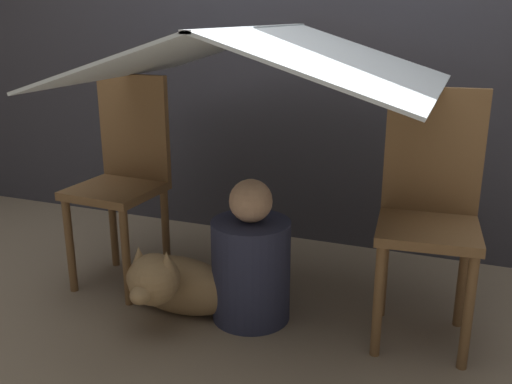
# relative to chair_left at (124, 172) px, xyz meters

# --- Properties ---
(ground_plane) EXTENTS (8.80, 8.80, 0.00)m
(ground_plane) POSITION_rel_chair_left_xyz_m (0.67, -0.28, -0.52)
(ground_plane) COLOR gray
(wall_back) EXTENTS (7.00, 0.05, 2.50)m
(wall_back) POSITION_rel_chair_left_xyz_m (0.67, 0.78, 0.73)
(wall_back) COLOR #3D3D47
(wall_back) RESTS_ON ground_plane
(chair_left) EXTENTS (0.38, 0.38, 0.95)m
(chair_left) POSITION_rel_chair_left_xyz_m (0.00, 0.00, 0.00)
(chair_left) COLOR brown
(chair_left) RESTS_ON ground_plane
(chair_right) EXTENTS (0.39, 0.39, 0.95)m
(chair_right) POSITION_rel_chair_left_xyz_m (1.33, -0.00, 0.00)
(chair_right) COLOR brown
(chair_right) RESTS_ON ground_plane
(sheet_canopy) EXTENTS (1.34, 1.11, 0.22)m
(sheet_canopy) POSITION_rel_chair_left_xyz_m (0.67, -0.07, 0.53)
(sheet_canopy) COLOR silver
(person_front) EXTENTS (0.32, 0.32, 0.59)m
(person_front) POSITION_rel_chair_left_xyz_m (0.67, -0.14, -0.28)
(person_front) COLOR #2D3351
(person_front) RESTS_ON ground_plane
(dog) EXTENTS (0.51, 0.42, 0.37)m
(dog) POSITION_rel_chair_left_xyz_m (0.38, -0.27, -0.36)
(dog) COLOR #9E7F56
(dog) RESTS_ON ground_plane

